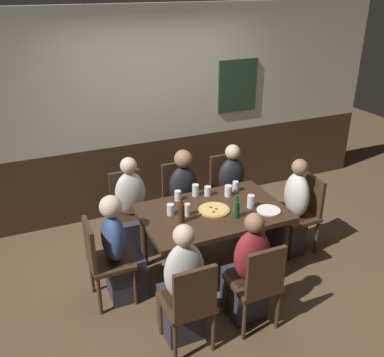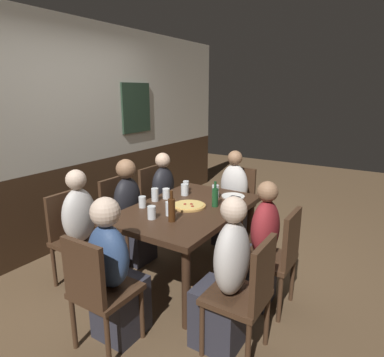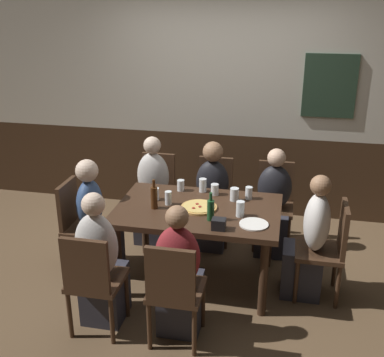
% 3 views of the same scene
% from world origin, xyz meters
% --- Properties ---
extents(ground_plane, '(12.00, 12.00, 0.00)m').
position_xyz_m(ground_plane, '(0.00, 0.00, 0.00)').
color(ground_plane, brown).
extents(wall_back, '(6.40, 0.13, 2.60)m').
position_xyz_m(wall_back, '(0.01, 1.65, 1.30)').
color(wall_back, '#3D2819').
rests_on(wall_back, ground_plane).
extents(dining_table, '(1.44, 0.93, 0.74)m').
position_xyz_m(dining_table, '(0.00, 0.00, 0.65)').
color(dining_table, '#382316').
rests_on(dining_table, ground_plane).
extents(chair_mid_near, '(0.40, 0.40, 0.88)m').
position_xyz_m(chair_mid_near, '(0.00, -0.88, 0.50)').
color(chair_mid_near, '#422B1C').
rests_on(chair_mid_near, ground_plane).
extents(chair_head_east, '(0.40, 0.40, 0.88)m').
position_xyz_m(chair_head_east, '(1.13, 0.00, 0.50)').
color(chair_head_east, '#422B1C').
rests_on(chair_head_east, ground_plane).
extents(chair_head_west, '(0.40, 0.40, 0.88)m').
position_xyz_m(chair_head_west, '(-1.13, 0.00, 0.50)').
color(chair_head_west, '#422B1C').
rests_on(chair_head_west, ground_plane).
extents(chair_left_near, '(0.40, 0.40, 0.88)m').
position_xyz_m(chair_left_near, '(-0.63, -0.88, 0.50)').
color(chair_left_near, '#422B1C').
rests_on(chair_left_near, ground_plane).
extents(chair_left_far, '(0.40, 0.40, 0.88)m').
position_xyz_m(chair_left_far, '(-0.63, 0.88, 0.50)').
color(chair_left_far, '#422B1C').
rests_on(chair_left_far, ground_plane).
extents(chair_mid_far, '(0.40, 0.40, 0.88)m').
position_xyz_m(chair_mid_far, '(0.00, 0.88, 0.50)').
color(chair_mid_far, '#422B1C').
rests_on(chair_mid_far, ground_plane).
extents(chair_right_far, '(0.40, 0.40, 0.88)m').
position_xyz_m(chair_right_far, '(0.63, 0.88, 0.50)').
color(chair_right_far, '#422B1C').
rests_on(chair_right_far, ground_plane).
extents(person_mid_near, '(0.34, 0.37, 1.10)m').
position_xyz_m(person_mid_near, '(0.00, -0.72, 0.46)').
color(person_mid_near, '#2D2D38').
rests_on(person_mid_near, ground_plane).
extents(person_head_east, '(0.37, 0.34, 1.13)m').
position_xyz_m(person_head_east, '(0.97, 0.00, 0.47)').
color(person_head_east, '#2D2D38').
rests_on(person_head_east, ground_plane).
extents(person_head_west, '(0.37, 0.34, 1.11)m').
position_xyz_m(person_head_west, '(-0.97, 0.00, 0.47)').
color(person_head_west, '#2D2D38').
rests_on(person_head_west, ground_plane).
extents(person_left_near, '(0.34, 0.37, 1.14)m').
position_xyz_m(person_left_near, '(-0.63, -0.72, 0.48)').
color(person_left_near, '#2D2D38').
rests_on(person_left_near, ground_plane).
extents(person_left_far, '(0.34, 0.37, 1.13)m').
position_xyz_m(person_left_far, '(-0.63, 0.72, 0.47)').
color(person_left_far, '#2D2D38').
rests_on(person_left_far, ground_plane).
extents(person_mid_far, '(0.34, 0.37, 1.12)m').
position_xyz_m(person_mid_far, '(-0.00, 0.72, 0.47)').
color(person_mid_far, '#2D2D38').
rests_on(person_mid_far, ground_plane).
extents(person_right_far, '(0.34, 0.37, 1.08)m').
position_xyz_m(person_right_far, '(0.63, 0.72, 0.45)').
color(person_right_far, '#2D2D38').
rests_on(person_right_far, ground_plane).
extents(pizza, '(0.32, 0.32, 0.03)m').
position_xyz_m(pizza, '(0.01, -0.01, 0.75)').
color(pizza, tan).
rests_on(pizza, dining_table).
extents(tumbler_short, '(0.08, 0.08, 0.12)m').
position_xyz_m(tumbler_short, '(0.29, 0.23, 0.79)').
color(tumbler_short, silver).
rests_on(tumbler_short, dining_table).
extents(highball_clear, '(0.07, 0.07, 0.12)m').
position_xyz_m(highball_clear, '(0.42, 0.29, 0.79)').
color(highball_clear, silver).
rests_on(highball_clear, dining_table).
extents(pint_glass_stout, '(0.07, 0.07, 0.10)m').
position_xyz_m(pint_glass_stout, '(0.10, 0.32, 0.79)').
color(pint_glass_stout, silver).
rests_on(pint_glass_stout, dining_table).
extents(beer_glass_tall, '(0.06, 0.06, 0.12)m').
position_xyz_m(beer_glass_tall, '(-0.27, 0.02, 0.80)').
color(beer_glass_tall, silver).
rests_on(beer_glass_tall, dining_table).
extents(pint_glass_amber, '(0.07, 0.07, 0.11)m').
position_xyz_m(pint_glass_amber, '(-0.24, 0.35, 0.79)').
color(pint_glass_amber, silver).
rests_on(pint_glass_amber, dining_table).
extents(tumbler_water, '(0.07, 0.07, 0.13)m').
position_xyz_m(tumbler_water, '(0.38, -0.09, 0.80)').
color(tumbler_water, silver).
rests_on(tumbler_water, dining_table).
extents(beer_glass_half, '(0.07, 0.07, 0.11)m').
position_xyz_m(beer_glass_half, '(-0.42, 0.10, 0.79)').
color(beer_glass_half, silver).
rests_on(beer_glass_half, dining_table).
extents(pint_glass_pale, '(0.07, 0.07, 0.13)m').
position_xyz_m(pint_glass_pale, '(-0.03, 0.37, 0.80)').
color(pint_glass_pale, silver).
rests_on(pint_glass_pale, dining_table).
extents(beer_bottle_green, '(0.06, 0.06, 0.24)m').
position_xyz_m(beer_bottle_green, '(0.15, -0.21, 0.84)').
color(beer_bottle_green, '#194723').
rests_on(beer_bottle_green, dining_table).
extents(beer_bottle_brown, '(0.06, 0.06, 0.27)m').
position_xyz_m(beer_bottle_brown, '(-0.37, -0.08, 0.85)').
color(beer_bottle_brown, '#42230F').
rests_on(beer_bottle_brown, dining_table).
extents(plate_white_large, '(0.24, 0.24, 0.01)m').
position_xyz_m(plate_white_large, '(0.51, -0.23, 0.75)').
color(plate_white_large, white).
rests_on(plate_white_large, dining_table).
extents(condiment_caddy, '(0.11, 0.09, 0.09)m').
position_xyz_m(condiment_caddy, '(0.24, -0.36, 0.79)').
color(condiment_caddy, black).
rests_on(condiment_caddy, dining_table).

